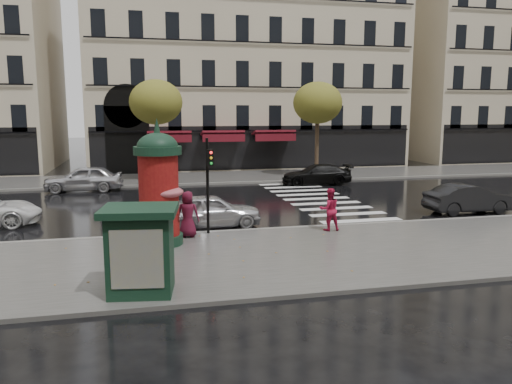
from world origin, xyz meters
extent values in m
plane|color=black|center=(0.00, 0.00, 0.00)|extent=(160.00, 160.00, 0.00)
cube|color=#474744|center=(0.00, -0.50, 0.06)|extent=(90.00, 7.00, 0.12)
cube|color=#474744|center=(0.00, 19.00, 0.06)|extent=(90.00, 6.00, 0.12)
cube|color=slate|center=(0.00, 3.00, 0.07)|extent=(90.00, 0.25, 0.14)
cube|color=slate|center=(0.00, 16.00, 0.07)|extent=(90.00, 0.25, 0.14)
cube|color=silver|center=(6.00, 9.60, 0.01)|extent=(3.60, 11.75, 0.01)
cube|color=#B7A88C|center=(6.00, 30.00, 10.00)|extent=(26.00, 14.00, 20.00)
cube|color=#B7A88C|center=(34.00, 30.00, 10.00)|extent=(24.00, 14.00, 20.00)
cylinder|color=#38281C|center=(-2.00, 18.00, 2.60)|extent=(0.28, 0.28, 5.20)
ellipsoid|color=#5A601E|center=(-2.00, 18.00, 5.20)|extent=(3.40, 3.40, 2.89)
cylinder|color=#38281C|center=(9.00, 18.00, 2.60)|extent=(0.28, 0.28, 5.20)
ellipsoid|color=#5A601E|center=(9.00, 18.00, 5.20)|extent=(3.40, 3.40, 2.89)
imported|color=beige|center=(-2.22, 1.43, 0.90)|extent=(0.63, 0.49, 1.55)
cylinder|color=black|center=(-2.22, 1.43, 1.41)|extent=(0.02, 0.02, 0.98)
ellipsoid|color=#BB2367|center=(-2.22, 1.43, 1.93)|extent=(1.08, 1.08, 0.38)
cone|color=black|center=(-2.22, 1.43, 2.15)|extent=(0.04, 0.04, 0.08)
cube|color=black|center=(-2.00, 1.37, 1.05)|extent=(0.23, 0.10, 0.29)
imported|color=#B01539|center=(3.84, 2.20, 0.93)|extent=(0.80, 0.63, 1.62)
imported|color=#521024|center=(-1.48, 2.40, 0.95)|extent=(0.93, 0.73, 1.67)
cylinder|color=black|center=(-2.49, 1.61, 0.29)|extent=(1.54, 1.54, 0.33)
cylinder|color=maroon|center=(-2.49, 1.61, 1.83)|extent=(1.32, 1.32, 2.75)
cylinder|color=black|center=(-2.49, 1.61, 3.31)|extent=(1.58, 1.58, 0.28)
ellipsoid|color=black|center=(-2.49, 1.61, 3.42)|extent=(1.36, 1.36, 0.96)
cone|color=black|center=(-2.49, 1.61, 4.14)|extent=(0.22, 0.22, 0.50)
cylinder|color=black|center=(-0.70, 2.80, 1.88)|extent=(0.11, 0.11, 3.52)
cube|color=black|center=(-0.62, 2.62, 2.94)|extent=(0.27, 0.23, 0.62)
cube|color=black|center=(-3.12, -3.00, 1.11)|extent=(1.68, 1.44, 1.99)
cube|color=black|center=(-3.12, -3.00, 2.20)|extent=(2.00, 1.76, 0.17)
imported|color=silver|center=(-0.40, 4.20, 0.68)|extent=(4.05, 1.72, 1.36)
imported|color=black|center=(11.50, 4.47, 0.66)|extent=(4.01, 1.41, 1.32)
imported|color=black|center=(7.79, 14.60, 0.64)|extent=(4.59, 2.30, 1.28)
imported|color=silver|center=(-6.36, 15.00, 0.75)|extent=(4.48, 1.97, 1.50)
camera|label=1|loc=(-3.01, -15.21, 4.57)|focal=35.00mm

